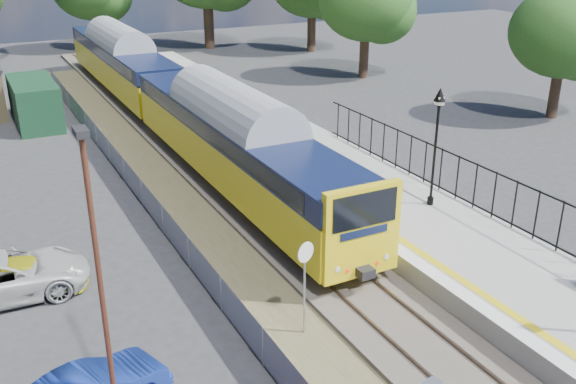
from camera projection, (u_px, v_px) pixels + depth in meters
ground at (413, 343)px, 18.07m from camera, size 120.00×120.00×0.00m
track_bed at (256, 216)px, 25.80m from camera, size 5.90×80.00×0.29m
platform at (377, 202)px, 26.26m from camera, size 5.00×70.00×0.90m
platform_edge at (334, 201)px, 25.21m from camera, size 0.90×70.00×0.01m
victorian_lamp_north at (438, 120)px, 23.61m from camera, size 0.44×0.44×4.60m
palisade_fence at (531, 212)px, 21.97m from camera, size 0.12×26.00×2.00m
wire_fence at (148, 201)px, 25.95m from camera, size 0.06×52.00×1.20m
train at (164, 90)px, 36.28m from camera, size 2.82×40.83×3.51m
speed_sign at (305, 272)px, 17.68m from camera, size 0.58×0.21×2.97m
carpark_lamp at (99, 275)px, 13.29m from camera, size 0.25×0.50×7.33m
car_yellow at (28, 275)px, 20.50m from camera, size 4.00×2.42×1.09m
car_white at (3, 277)px, 20.06m from camera, size 5.31×2.57×1.46m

